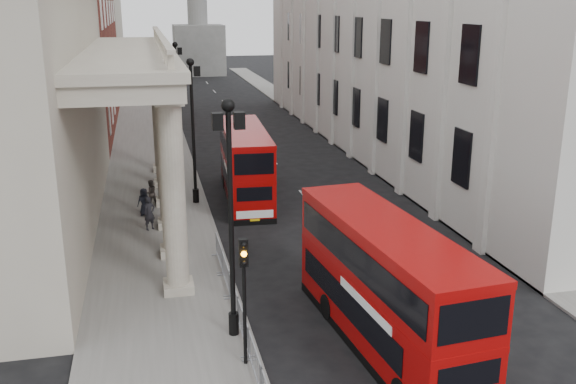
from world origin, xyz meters
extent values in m
cube|color=slate|center=(-3.00, 30.00, 0.06)|extent=(6.00, 140.00, 0.12)
cube|color=slate|center=(13.50, 30.00, 0.06)|extent=(3.00, 140.00, 0.12)
cube|color=slate|center=(-0.05, 30.00, 0.07)|extent=(0.20, 140.00, 0.14)
cube|color=maroon|center=(-10.50, 48.00, 11.00)|extent=(9.00, 32.00, 22.00)
cube|color=#A39A89|center=(-10.50, 80.00, 10.00)|extent=(9.00, 30.00, 20.00)
cube|color=#60605E|center=(6.00, 92.00, 4.00)|extent=(8.00, 8.00, 8.00)
cylinder|color=black|center=(-0.60, 4.00, 0.52)|extent=(0.36, 0.36, 0.80)
cylinder|color=black|center=(-0.60, 4.00, 4.12)|extent=(0.18, 0.18, 8.00)
sphere|color=black|center=(-0.60, 4.00, 8.22)|extent=(0.44, 0.44, 0.44)
cube|color=black|center=(-0.25, 4.00, 7.72)|extent=(0.35, 0.35, 0.55)
cube|color=black|center=(-0.95, 4.00, 7.72)|extent=(0.35, 0.35, 0.55)
cylinder|color=black|center=(-0.60, 20.00, 0.52)|extent=(0.36, 0.36, 0.80)
cylinder|color=black|center=(-0.60, 20.00, 4.12)|extent=(0.18, 0.18, 8.00)
sphere|color=black|center=(-0.60, 20.00, 8.22)|extent=(0.44, 0.44, 0.44)
cube|color=black|center=(-0.25, 20.00, 7.72)|extent=(0.35, 0.35, 0.55)
cube|color=black|center=(-0.95, 20.00, 7.72)|extent=(0.35, 0.35, 0.55)
cylinder|color=black|center=(-0.60, 36.00, 0.52)|extent=(0.36, 0.36, 0.80)
cylinder|color=black|center=(-0.60, 36.00, 4.12)|extent=(0.18, 0.18, 8.00)
sphere|color=black|center=(-0.60, 36.00, 8.22)|extent=(0.44, 0.44, 0.44)
cube|color=black|center=(-0.25, 36.00, 7.72)|extent=(0.35, 0.35, 0.55)
cube|color=black|center=(-0.95, 36.00, 7.72)|extent=(0.35, 0.35, 0.55)
cylinder|color=black|center=(-0.50, 2.00, 1.82)|extent=(0.12, 0.12, 3.40)
cube|color=black|center=(-0.50, 2.00, 3.97)|extent=(0.28, 0.22, 0.90)
sphere|color=black|center=(-0.50, 1.87, 4.27)|extent=(0.18, 0.18, 0.18)
sphere|color=orange|center=(-0.50, 1.87, 3.97)|extent=(0.18, 0.18, 0.18)
sphere|color=black|center=(-0.50, 1.87, 3.67)|extent=(0.18, 0.18, 0.18)
cube|color=gray|center=(-0.35, 1.05, 0.67)|extent=(0.50, 2.30, 1.10)
cube|color=gray|center=(-0.35, 3.40, 0.67)|extent=(0.50, 2.30, 1.10)
cube|color=gray|center=(-0.35, 5.75, 0.67)|extent=(0.50, 2.30, 1.10)
cube|color=gray|center=(-0.35, 8.10, 0.67)|extent=(0.50, 2.30, 1.10)
cube|color=gray|center=(-0.35, 10.45, 0.67)|extent=(0.50, 2.30, 1.10)
cube|color=#9C0707|center=(4.35, 2.36, 1.30)|extent=(3.35, 10.26, 1.92)
cube|color=#9C0707|center=(4.35, 2.36, 3.29)|extent=(3.35, 10.26, 1.68)
cube|color=#9C0707|center=(4.35, 2.36, 4.25)|extent=(3.39, 10.30, 0.24)
cube|color=black|center=(4.35, 2.36, 0.17)|extent=(3.37, 10.26, 0.34)
cube|color=black|center=(4.35, 2.36, 1.54)|extent=(3.22, 8.35, 0.96)
cube|color=black|center=(4.35, 2.36, 3.38)|extent=(3.35, 9.69, 1.06)
cylinder|color=black|center=(5.76, -1.02, 0.48)|extent=(0.40, 0.98, 0.96)
cylinder|color=black|center=(3.04, 4.60, 0.48)|extent=(0.40, 0.98, 0.96)
cylinder|color=black|center=(5.20, 4.81, 0.48)|extent=(0.40, 0.98, 0.96)
cube|color=#960706|center=(2.43, 20.46, 1.27)|extent=(2.92, 9.96, 1.87)
cube|color=#960706|center=(2.43, 20.46, 3.21)|extent=(2.92, 9.96, 1.64)
cube|color=#960706|center=(2.43, 20.46, 4.15)|extent=(2.96, 10.00, 0.23)
cube|color=black|center=(2.43, 20.46, 0.16)|extent=(2.93, 9.96, 0.33)
cube|color=black|center=(2.43, 20.46, 1.50)|extent=(2.86, 8.09, 0.94)
cube|color=black|center=(2.43, 20.46, 3.30)|extent=(2.94, 9.40, 1.03)
cube|color=white|center=(2.14, 15.56, 0.61)|extent=(1.97, 0.17, 0.42)
cube|color=yellow|center=(2.14, 15.55, 0.30)|extent=(0.52, 0.07, 0.12)
cylinder|color=black|center=(1.17, 17.11, 0.47)|extent=(0.35, 0.95, 0.94)
cylinder|color=black|center=(3.29, 16.99, 0.47)|extent=(0.35, 0.95, 0.94)
cylinder|color=black|center=(1.51, 22.82, 0.47)|extent=(0.35, 0.95, 0.94)
cylinder|color=black|center=(3.62, 22.69, 0.47)|extent=(0.35, 0.95, 0.94)
imported|color=black|center=(-3.30, 15.75, 1.00)|extent=(0.76, 0.69, 1.75)
imported|color=#2A2421|center=(-3.18, 19.85, 0.89)|extent=(0.90, 0.80, 1.54)
imported|color=black|center=(-3.55, 18.21, 0.88)|extent=(0.87, 0.73, 1.53)
camera|label=1|loc=(-3.17, -16.24, 11.33)|focal=40.00mm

